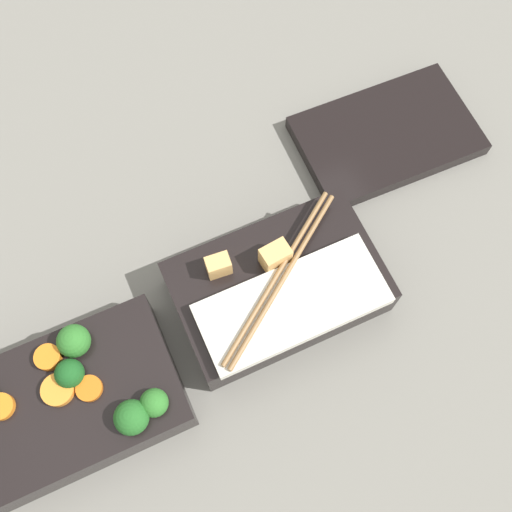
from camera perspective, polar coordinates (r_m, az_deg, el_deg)
ground_plane at (r=0.63m, az=-7.30°, el=-7.69°), size 3.00×3.00×0.00m
bento_tray_vegetable at (r=0.61m, az=-17.12°, el=-13.13°), size 0.21×0.13×0.08m
bento_tray_rice at (r=0.61m, az=2.29°, el=-3.34°), size 0.21×0.13×0.08m
bento_lid at (r=0.73m, az=12.32°, el=11.13°), size 0.21×0.13×0.02m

